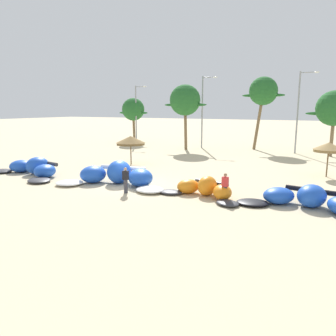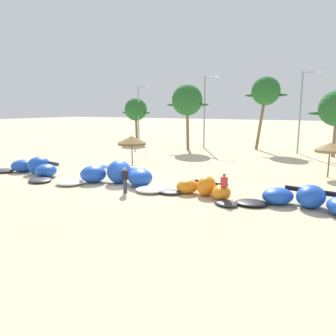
% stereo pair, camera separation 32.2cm
% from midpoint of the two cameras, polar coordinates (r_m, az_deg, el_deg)
% --- Properties ---
extents(ground_plane, '(260.00, 260.00, 0.00)m').
position_cam_midpoint_polar(ground_plane, '(22.68, -5.33, -2.97)').
color(ground_plane, beige).
extents(kite_far_left, '(7.80, 4.32, 1.37)m').
position_cam_midpoint_polar(kite_far_left, '(28.15, -21.94, 0.03)').
color(kite_far_left, '#333338').
rests_on(kite_far_left, ground).
extents(kite_left, '(8.15, 4.36, 1.62)m').
position_cam_midpoint_polar(kite_left, '(22.96, -8.58, -1.29)').
color(kite_left, white).
rests_on(kite_left, ground).
extents(kite_left_of_center, '(5.50, 3.04, 1.18)m').
position_cam_midpoint_polar(kite_left_of_center, '(19.77, 6.71, -3.65)').
color(kite_left_of_center, '#333338').
rests_on(kite_left_of_center, ground).
extents(kite_center, '(7.35, 3.99, 1.22)m').
position_cam_midpoint_polar(kite_center, '(18.75, 23.69, -5.21)').
color(kite_center, black).
rests_on(kite_center, ground).
extents(beach_umbrella_near_van, '(2.72, 2.72, 2.66)m').
position_cam_midpoint_polar(beach_umbrella_near_van, '(30.79, -6.01, 4.79)').
color(beach_umbrella_near_van, brown).
rests_on(beach_umbrella_near_van, ground).
extents(beach_umbrella_middle, '(2.25, 2.25, 2.66)m').
position_cam_midpoint_polar(beach_umbrella_middle, '(27.64, 26.64, 3.20)').
color(beach_umbrella_middle, brown).
rests_on(beach_umbrella_middle, ground).
extents(person_near_kites, '(0.36, 0.24, 1.62)m').
position_cam_midpoint_polar(person_near_kites, '(18.82, 10.17, -3.31)').
color(person_near_kites, '#383842').
rests_on(person_near_kites, ground).
extents(person_by_umbrellas, '(0.36, 0.24, 1.62)m').
position_cam_midpoint_polar(person_by_umbrellas, '(20.53, -7.04, -2.07)').
color(person_by_umbrellas, '#383842').
rests_on(person_by_umbrellas, ground).
extents(palm_leftmost, '(5.03, 3.35, 6.68)m').
position_cam_midpoint_polar(palm_leftmost, '(50.15, -5.43, 10.04)').
color(palm_leftmost, brown).
rests_on(palm_leftmost, ground).
extents(palm_left, '(5.75, 3.83, 8.09)m').
position_cam_midpoint_polar(palm_left, '(41.75, 3.58, 11.61)').
color(palm_left, brown).
rests_on(palm_left, ground).
extents(palm_left_of_gap, '(5.21, 3.47, 9.00)m').
position_cam_midpoint_polar(palm_left_of_gap, '(42.95, 16.83, 12.57)').
color(palm_left_of_gap, brown).
rests_on(palm_left_of_gap, ground).
extents(lamppost_west, '(1.92, 0.24, 8.37)m').
position_cam_midpoint_polar(lamppost_west, '(48.83, -4.79, 9.79)').
color(lamppost_west, gray).
rests_on(lamppost_west, ground).
extents(lamppost_west_center, '(2.06, 0.24, 9.20)m').
position_cam_midpoint_polar(lamppost_west_center, '(43.58, 6.78, 10.26)').
color(lamppost_west_center, gray).
rests_on(lamppost_west_center, ground).
extents(lamppost_east_center, '(2.05, 0.24, 9.25)m').
position_cam_midpoint_polar(lamppost_east_center, '(40.65, 22.47, 9.58)').
color(lamppost_east_center, gray).
rests_on(lamppost_east_center, ground).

